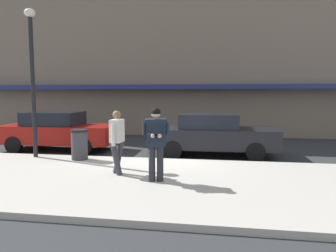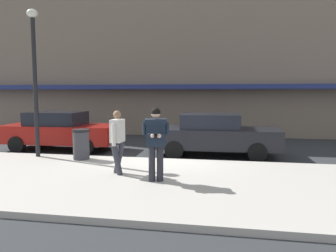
{
  "view_description": "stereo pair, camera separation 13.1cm",
  "coord_description": "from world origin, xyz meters",
  "px_view_note": "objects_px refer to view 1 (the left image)",
  "views": [
    {
      "loc": [
        1.81,
        -10.7,
        2.31
      ],
      "look_at": [
        0.52,
        -2.83,
        1.49
      ],
      "focal_mm": 35.0,
      "sensor_mm": 36.0,
      "label": 1
    },
    {
      "loc": [
        1.94,
        -10.67,
        2.31
      ],
      "look_at": [
        0.52,
        -2.83,
        1.49
      ],
      "focal_mm": 35.0,
      "sensor_mm": 36.0,
      "label": 2
    }
  ],
  "objects_px": {
    "pedestrian_in_light_coat": "(117,138)",
    "trash_bin": "(79,144)",
    "man_texting_on_phone": "(156,136)",
    "street_lamp_post": "(32,67)",
    "parked_sedan_mid": "(213,134)",
    "parked_sedan_near": "(58,131)"
  },
  "relations": [
    {
      "from": "man_texting_on_phone",
      "to": "street_lamp_post",
      "type": "distance_m",
      "value": 5.53
    },
    {
      "from": "parked_sedan_mid",
      "to": "street_lamp_post",
      "type": "relative_size",
      "value": 0.93
    },
    {
      "from": "pedestrian_in_light_coat",
      "to": "trash_bin",
      "type": "bearing_deg",
      "value": 137.92
    },
    {
      "from": "man_texting_on_phone",
      "to": "pedestrian_in_light_coat",
      "type": "xyz_separation_m",
      "value": [
        -1.16,
        0.54,
        -0.14
      ]
    },
    {
      "from": "street_lamp_post",
      "to": "trash_bin",
      "type": "bearing_deg",
      "value": -6.24
    },
    {
      "from": "pedestrian_in_light_coat",
      "to": "man_texting_on_phone",
      "type": "bearing_deg",
      "value": -24.82
    },
    {
      "from": "street_lamp_post",
      "to": "trash_bin",
      "type": "distance_m",
      "value": 3.02
    },
    {
      "from": "parked_sedan_mid",
      "to": "street_lamp_post",
      "type": "height_order",
      "value": "street_lamp_post"
    },
    {
      "from": "parked_sedan_near",
      "to": "man_texting_on_phone",
      "type": "relative_size",
      "value": 2.51
    },
    {
      "from": "parked_sedan_near",
      "to": "street_lamp_post",
      "type": "distance_m",
      "value": 3.11
    },
    {
      "from": "parked_sedan_mid",
      "to": "pedestrian_in_light_coat",
      "type": "bearing_deg",
      "value": -123.2
    },
    {
      "from": "pedestrian_in_light_coat",
      "to": "trash_bin",
      "type": "distance_m",
      "value": 2.48
    },
    {
      "from": "parked_sedan_near",
      "to": "street_lamp_post",
      "type": "relative_size",
      "value": 0.93
    },
    {
      "from": "man_texting_on_phone",
      "to": "street_lamp_post",
      "type": "height_order",
      "value": "street_lamp_post"
    },
    {
      "from": "trash_bin",
      "to": "parked_sedan_mid",
      "type": "bearing_deg",
      "value": 25.94
    },
    {
      "from": "pedestrian_in_light_coat",
      "to": "street_lamp_post",
      "type": "distance_m",
      "value": 4.42
    },
    {
      "from": "parked_sedan_mid",
      "to": "street_lamp_post",
      "type": "distance_m",
      "value": 6.61
    },
    {
      "from": "man_texting_on_phone",
      "to": "pedestrian_in_light_coat",
      "type": "distance_m",
      "value": 1.29
    },
    {
      "from": "man_texting_on_phone",
      "to": "pedestrian_in_light_coat",
      "type": "bearing_deg",
      "value": 155.18
    },
    {
      "from": "street_lamp_post",
      "to": "parked_sedan_mid",
      "type": "bearing_deg",
      "value": 17.62
    },
    {
      "from": "parked_sedan_mid",
      "to": "trash_bin",
      "type": "xyz_separation_m",
      "value": [
        -4.22,
        -2.05,
        -0.16
      ]
    },
    {
      "from": "parked_sedan_mid",
      "to": "pedestrian_in_light_coat",
      "type": "height_order",
      "value": "pedestrian_in_light_coat"
    }
  ]
}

